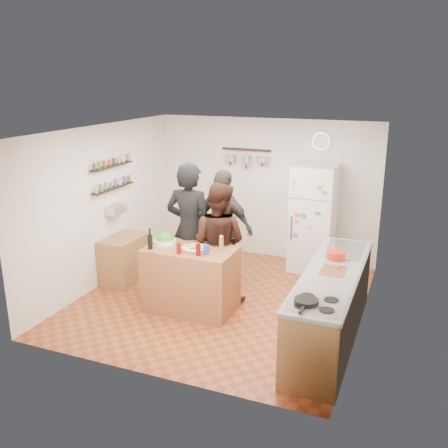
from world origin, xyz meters
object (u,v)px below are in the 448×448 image
at_px(person_left, 190,230).
at_px(wine_bottle, 150,242).
at_px(pepper_mill, 221,245).
at_px(salt_canister, 206,250).
at_px(skillet, 306,301).
at_px(counter_run, 331,306).
at_px(salad_bowl, 165,242).
at_px(prep_island, 191,279).
at_px(red_bowl, 336,255).
at_px(side_table, 124,259).
at_px(wall_clock, 321,141).
at_px(person_back, 223,227).
at_px(fridge, 313,218).
at_px(person_center, 218,242).

bearing_deg(person_left, wine_bottle, 68.18).
relative_size(pepper_mill, salt_canister, 1.45).
distance_m(person_left, skillet, 2.66).
bearing_deg(wine_bottle, counter_run, 2.29).
bearing_deg(salad_bowl, skillet, -26.79).
bearing_deg(wine_bottle, prep_island, 23.75).
xyz_separation_m(red_bowl, side_table, (-3.39, 0.20, -0.61)).
bearing_deg(skillet, wall_clock, 100.16).
xyz_separation_m(person_back, skillet, (1.85, -2.23, 0.03)).
bearing_deg(fridge, wall_clock, 90.00).
relative_size(prep_island, counter_run, 0.48).
distance_m(salt_canister, person_center, 0.60).
xyz_separation_m(pepper_mill, skillet, (1.44, -1.17, -0.06)).
height_order(wine_bottle, skillet, wine_bottle).
xyz_separation_m(person_left, skillet, (2.13, -1.60, -0.07)).
height_order(wine_bottle, fridge, fridge).
distance_m(person_left, wall_clock, 2.76).
relative_size(skillet, fridge, 0.14).
bearing_deg(person_center, wall_clock, -111.40).
height_order(wine_bottle, person_left, person_left).
bearing_deg(fridge, person_center, -120.55).
distance_m(prep_island, person_left, 0.77).
relative_size(prep_island, pepper_mill, 6.71).
height_order(salt_canister, person_center, person_center).
bearing_deg(counter_run, side_table, 169.27).
xyz_separation_m(prep_island, person_back, (0.05, 1.11, 0.46)).
height_order(salt_canister, person_back, person_back).
height_order(skillet, side_table, skillet).
bearing_deg(pepper_mill, person_back, 110.81).
bearing_deg(skillet, salt_canister, 147.94).
bearing_deg(person_back, counter_run, 161.93).
bearing_deg(person_center, skillet, 141.35).
relative_size(wine_bottle, wall_clock, 0.68).
bearing_deg(person_left, red_bowl, 175.13).
distance_m(person_left, red_bowl, 2.18).
bearing_deg(skillet, fridge, 101.15).
bearing_deg(prep_island, fridge, 60.31).
bearing_deg(salad_bowl, pepper_mill, 0.00).
relative_size(prep_island, fridge, 0.69).
bearing_deg(salad_bowl, red_bowl, 6.71).
bearing_deg(fridge, salad_bowl, -127.98).
xyz_separation_m(person_back, red_bowl, (1.90, -0.78, 0.06)).
height_order(person_back, counter_run, person_back).
distance_m(wine_bottle, side_table, 1.37).
xyz_separation_m(wine_bottle, wall_clock, (1.74, 2.73, 1.14)).
bearing_deg(wall_clock, fridge, -90.00).
bearing_deg(salad_bowl, person_left, 66.44).
bearing_deg(wine_bottle, pepper_mill, 15.87).
bearing_deg(person_center, side_table, 2.65).
xyz_separation_m(red_bowl, fridge, (-0.70, 1.85, -0.07)).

